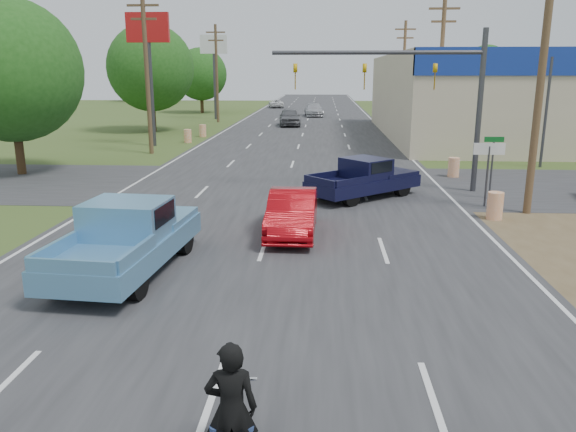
# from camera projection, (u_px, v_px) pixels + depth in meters

# --- Properties ---
(ground) EXTENTS (200.00, 200.00, 0.00)m
(ground) POSITION_uv_depth(u_px,v_px,m) (213.00, 395.00, 9.26)
(ground) COLOR #3F5120
(ground) RESTS_ON ground
(main_road) EXTENTS (15.00, 180.00, 0.02)m
(main_road) POSITION_uv_depth(u_px,v_px,m) (303.00, 135.00, 47.93)
(main_road) COLOR #2D2D30
(main_road) RESTS_ON ground
(cross_road) EXTENTS (120.00, 10.00, 0.02)m
(cross_road) POSITION_uv_depth(u_px,v_px,m) (285.00, 184.00, 26.66)
(cross_road) COLOR #2D2D30
(cross_road) RESTS_ON ground
(utility_pole_1) EXTENTS (2.00, 0.28, 10.00)m
(utility_pole_1) POSITION_uv_depth(u_px,v_px,m) (542.00, 68.00, 19.94)
(utility_pole_1) COLOR #4C3823
(utility_pole_1) RESTS_ON ground
(utility_pole_2) EXTENTS (2.00, 0.28, 10.00)m
(utility_pole_2) POSITION_uv_depth(u_px,v_px,m) (441.00, 70.00, 37.34)
(utility_pole_2) COLOR #4C3823
(utility_pole_2) RESTS_ON ground
(utility_pole_3) EXTENTS (2.00, 0.28, 10.00)m
(utility_pole_3) POSITION_uv_depth(u_px,v_px,m) (403.00, 71.00, 54.74)
(utility_pole_3) COLOR #4C3823
(utility_pole_3) RESTS_ON ground
(utility_pole_5) EXTENTS (2.00, 0.28, 10.00)m
(utility_pole_5) POSITION_uv_depth(u_px,v_px,m) (147.00, 70.00, 35.59)
(utility_pole_5) COLOR #4C3823
(utility_pole_5) RESTS_ON ground
(utility_pole_6) EXTENTS (2.00, 0.28, 10.00)m
(utility_pole_6) POSITION_uv_depth(u_px,v_px,m) (217.00, 71.00, 58.79)
(utility_pole_6) COLOR #4C3823
(utility_pole_6) RESTS_ON ground
(tree_0) EXTENTS (7.14, 7.14, 8.84)m
(tree_0) POSITION_uv_depth(u_px,v_px,m) (10.00, 71.00, 28.14)
(tree_0) COLOR #422D19
(tree_0) RESTS_ON ground
(tree_1) EXTENTS (7.56, 7.56, 9.36)m
(tree_1) POSITION_uv_depth(u_px,v_px,m) (151.00, 68.00, 49.30)
(tree_1) COLOR #422D19
(tree_1) RESTS_ON ground
(tree_2) EXTENTS (6.72, 6.72, 8.32)m
(tree_2) POSITION_uv_depth(u_px,v_px,m) (201.00, 74.00, 72.70)
(tree_2) COLOR #422D19
(tree_2) RESTS_ON ground
(tree_5) EXTENTS (7.98, 7.98, 9.88)m
(tree_5) POSITION_uv_depth(u_px,v_px,m) (486.00, 68.00, 97.84)
(tree_5) COLOR #422D19
(tree_5) RESTS_ON ground
(tree_6) EXTENTS (8.82, 8.82, 10.92)m
(tree_6) POSITION_uv_depth(u_px,v_px,m) (148.00, 65.00, 101.30)
(tree_6) COLOR #422D19
(tree_6) RESTS_ON ground
(barrel_0) EXTENTS (0.56, 0.56, 1.00)m
(barrel_0) POSITION_uv_depth(u_px,v_px,m) (495.00, 206.00, 20.26)
(barrel_0) COLOR orange
(barrel_0) RESTS_ON ground
(barrel_1) EXTENTS (0.56, 0.56, 1.00)m
(barrel_1) POSITION_uv_depth(u_px,v_px,m) (454.00, 167.00, 28.45)
(barrel_1) COLOR orange
(barrel_1) RESTS_ON ground
(barrel_2) EXTENTS (0.56, 0.56, 1.00)m
(barrel_2) POSITION_uv_depth(u_px,v_px,m) (188.00, 136.00, 42.52)
(barrel_2) COLOR orange
(barrel_2) RESTS_ON ground
(barrel_3) EXTENTS (0.56, 0.56, 1.00)m
(barrel_3) POSITION_uv_depth(u_px,v_px,m) (203.00, 131.00, 46.37)
(barrel_3) COLOR orange
(barrel_3) RESTS_ON ground
(pole_sign_left_near) EXTENTS (3.00, 0.35, 9.20)m
(pole_sign_left_near) POSITION_uv_depth(u_px,v_px,m) (148.00, 43.00, 39.05)
(pole_sign_left_near) COLOR #3F3F44
(pole_sign_left_near) RESTS_ON ground
(pole_sign_left_far) EXTENTS (3.00, 0.35, 9.20)m
(pole_sign_left_far) POSITION_uv_depth(u_px,v_px,m) (214.00, 54.00, 62.26)
(pole_sign_left_far) COLOR #3F3F44
(pole_sign_left_far) RESTS_ON ground
(lane_sign) EXTENTS (1.20, 0.08, 2.52)m
(lane_sign) POSITION_uv_depth(u_px,v_px,m) (488.00, 159.00, 21.83)
(lane_sign) COLOR #3F3F44
(lane_sign) RESTS_ON ground
(street_name_sign) EXTENTS (0.80, 0.08, 2.61)m
(street_name_sign) POSITION_uv_depth(u_px,v_px,m) (492.00, 161.00, 23.32)
(street_name_sign) COLOR #3F3F44
(street_name_sign) RESTS_ON ground
(signal_mast) EXTENTS (9.12, 0.40, 7.00)m
(signal_mast) POSITION_uv_depth(u_px,v_px,m) (418.00, 81.00, 24.16)
(signal_mast) COLOR #3F3F44
(signal_mast) RESTS_ON ground
(red_convertible) EXTENTS (1.56, 4.37, 1.43)m
(red_convertible) POSITION_uv_depth(u_px,v_px,m) (292.00, 213.00, 18.30)
(red_convertible) COLOR #A4070E
(red_convertible) RESTS_ON ground
(rider) EXTENTS (0.72, 0.51, 1.86)m
(rider) POSITION_uv_depth(u_px,v_px,m) (232.00, 416.00, 7.14)
(rider) COLOR black
(rider) RESTS_ON ground
(blue_pickup) EXTENTS (2.70, 5.98, 1.93)m
(blue_pickup) POSITION_uv_depth(u_px,v_px,m) (129.00, 236.00, 14.88)
(blue_pickup) COLOR black
(blue_pickup) RESTS_ON ground
(navy_pickup) EXTENTS (5.10, 4.85, 1.69)m
(navy_pickup) POSITION_uv_depth(u_px,v_px,m) (366.00, 178.00, 23.72)
(navy_pickup) COLOR black
(navy_pickup) RESTS_ON ground
(distant_car_grey) EXTENTS (2.47, 5.21, 1.72)m
(distant_car_grey) POSITION_uv_depth(u_px,v_px,m) (290.00, 117.00, 55.72)
(distant_car_grey) COLOR #57575B
(distant_car_grey) RESTS_ON ground
(distant_car_silver) EXTENTS (2.60, 5.45, 1.53)m
(distant_car_silver) POSITION_uv_depth(u_px,v_px,m) (314.00, 110.00, 68.00)
(distant_car_silver) COLOR #B1B2B6
(distant_car_silver) RESTS_ON ground
(distant_car_white) EXTENTS (2.71, 4.63, 1.21)m
(distant_car_white) POSITION_uv_depth(u_px,v_px,m) (276.00, 104.00, 84.61)
(distant_car_white) COLOR white
(distant_car_white) RESTS_ON ground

